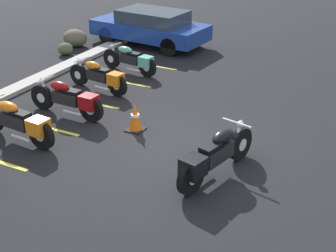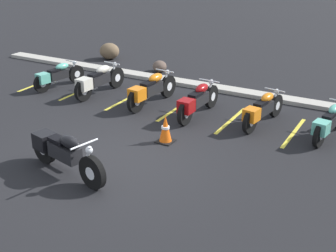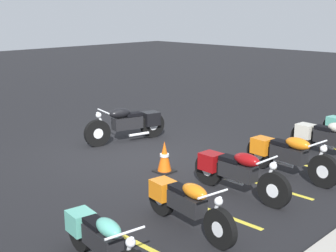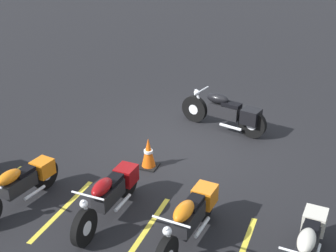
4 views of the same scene
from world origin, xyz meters
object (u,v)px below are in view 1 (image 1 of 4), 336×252
Objects in this scene: landscape_rock_1 at (75,38)px; car_blue at (150,27)px; landscape_rock_3 at (65,49)px; parked_bike_2 at (18,122)px; parked_bike_4 at (100,76)px; motorcycle_black_featured at (214,155)px; parked_bike_5 at (132,60)px; parked_bike_3 at (69,99)px; traffic_cone at (135,117)px.

car_blue is at bearing -58.09° from landscape_rock_1.
landscape_rock_1 reaches higher than landscape_rock_3.
parked_bike_2 is 3.35m from parked_bike_4.
parked_bike_4 is 3.82m from landscape_rock_3.
motorcycle_black_featured is 4.47m from parked_bike_2.
motorcycle_black_featured is 5.35m from parked_bike_4.
landscape_rock_1 is at bearing -57.32° from parked_bike_2.
motorcycle_black_featured is at bearing 143.79° from parked_bike_5.
motorcycle_black_featured is at bearing 132.01° from car_blue.
parked_bike_3 is 6.62m from car_blue.
motorcycle_black_featured is at bearing 168.15° from parked_bike_3.
parked_bike_5 is at bearing -81.27° from parked_bike_4.
landscape_rock_1 is 1.79× the size of landscape_rock_3.
parked_bike_4 is 2.21× the size of landscape_rock_1.
motorcycle_black_featured is 9.98m from landscape_rock_1.
parked_bike_3 reaches higher than landscape_rock_1.
landscape_rock_1 is (3.27, 3.35, -0.12)m from parked_bike_4.
car_blue is at bearing -77.10° from parked_bike_2.
parked_bike_4 is 2.74m from traffic_cone.
parked_bike_2 is at bearing 99.93° from parked_bike_5.
landscape_rock_1 is (5.03, 3.63, -0.15)m from parked_bike_3.
parked_bike_2 is (-0.54, 4.44, -0.02)m from motorcycle_black_featured.
parked_bike_2 is at bearing 103.49° from car_blue.
motorcycle_black_featured reaches higher than traffic_cone.
parked_bike_2 reaches higher than parked_bike_5.
motorcycle_black_featured is at bearing 156.94° from parked_bike_4.
parked_bike_4 is 4.85m from car_blue.
parked_bike_3 is at bearing 91.70° from traffic_cone.
parked_bike_3 is 4.19× the size of landscape_rock_3.
landscape_rock_3 is (0.57, 3.04, -0.22)m from parked_bike_5.
traffic_cone is (1.11, 2.42, -0.17)m from motorcycle_black_featured.
car_blue is 2.79m from landscape_rock_1.
parked_bike_5 is (5.07, 0.12, -0.05)m from parked_bike_2.
parked_bike_4 is at bearing 71.69° from motorcycle_black_featured.
parked_bike_5 is 3.10m from landscape_rock_3.
traffic_cone is (-1.70, -2.14, -0.11)m from parked_bike_4.
parked_bike_2 is 1.09× the size of parked_bike_4.
parked_bike_3 is 1.78m from parked_bike_4.
motorcycle_black_featured is 1.12× the size of parked_bike_4.
landscape_rock_1 is (6.08, 7.91, -0.18)m from motorcycle_black_featured.
motorcycle_black_featured is 1.05× the size of parked_bike_3.
parked_bike_2 reaches higher than traffic_cone.
parked_bike_5 is at bearing -100.66° from landscape_rock_3.
parked_bike_2 is 1.03× the size of parked_bike_3.
landscape_rock_3 is at bearing -48.63° from parked_bike_3.
landscape_rock_3 is 0.76× the size of traffic_cone.
motorcycle_black_featured is at bearing -127.56° from landscape_rock_1.
landscape_rock_1 is 1.36× the size of traffic_cone.
parked_bike_4 is 4.69m from landscape_rock_1.
parked_bike_5 is (3.47, 0.28, -0.03)m from parked_bike_3.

